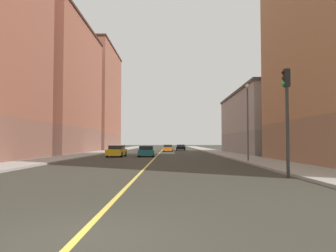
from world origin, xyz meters
TOP-DOWN VIEW (x-y plane):
  - ground_plane at (0.00, 0.00)m, footprint 400.00×400.00m
  - sidewalk_left at (9.85, 49.00)m, footprint 3.75×168.00m
  - sidewalk_right at (-9.85, 49.00)m, footprint 3.75×168.00m
  - lane_center_stripe at (0.00, 49.00)m, footprint 0.16×154.00m
  - building_left_mid at (17.46, 46.69)m, footprint 11.76×26.08m
  - building_right_midblock at (-17.46, 47.86)m, footprint 11.76×24.35m
  - building_right_distant at (-17.46, 74.62)m, footprint 11.76×23.51m
  - traffic_light_left_near at (7.56, 10.58)m, footprint 0.40×0.32m
  - street_lamp_left_near at (8.58, 23.57)m, footprint 0.36×0.36m
  - car_orange at (1.35, 57.52)m, footprint 1.90×4.48m
  - car_teal at (-1.19, 35.06)m, footprint 2.06×4.10m
  - car_black at (4.01, 66.79)m, footprint 1.96×4.28m
  - car_yellow at (-4.74, 34.60)m, footprint 2.04×4.36m

SIDE VIEW (x-z plane):
  - ground_plane at x=0.00m, z-range 0.00..0.00m
  - lane_center_stripe at x=0.00m, z-range 0.00..0.01m
  - sidewalk_left at x=9.85m, z-range 0.00..0.15m
  - sidewalk_right at x=-9.85m, z-range 0.00..0.15m
  - car_black at x=4.01m, z-range 0.00..1.25m
  - car_orange at x=1.35m, z-range 0.00..1.28m
  - car_teal at x=-1.19m, z-range -0.02..1.30m
  - car_yellow at x=-4.74m, z-range -0.01..1.36m
  - traffic_light_left_near at x=7.56m, z-range 0.84..6.29m
  - street_lamp_left_near at x=8.58m, z-range 0.89..7.67m
  - building_left_mid at x=17.46m, z-range 0.01..9.54m
  - building_right_midblock at x=-17.46m, z-range 0.01..21.06m
  - building_right_distant at x=-17.46m, z-range 0.01..24.31m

